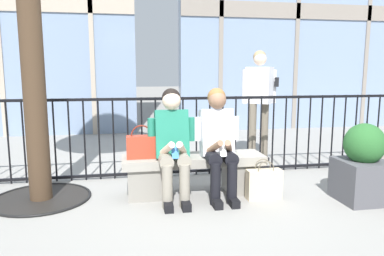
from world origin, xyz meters
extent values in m
plane|color=gray|center=(0.00, 0.00, 0.00)|extent=(60.00, 60.00, 0.00)
cube|color=gray|center=(0.00, 0.00, 0.40)|extent=(1.60, 0.44, 0.10)
cube|color=gray|center=(-0.56, 0.00, 0.17)|extent=(0.36, 0.37, 0.35)
cube|color=gray|center=(0.56, 0.00, 0.17)|extent=(0.36, 0.37, 0.35)
cylinder|color=gray|center=(-0.34, -0.18, 0.47)|extent=(0.15, 0.40, 0.15)
cylinder|color=gray|center=(-0.34, -0.38, 0.23)|extent=(0.11, 0.11, 0.45)
cube|color=black|center=(-0.34, -0.44, 0.04)|extent=(0.09, 0.22, 0.08)
cylinder|color=gray|center=(-0.16, -0.18, 0.47)|extent=(0.15, 0.40, 0.15)
cylinder|color=gray|center=(-0.16, -0.38, 0.23)|extent=(0.11, 0.11, 0.45)
cube|color=black|center=(-0.16, -0.44, 0.04)|extent=(0.09, 0.22, 0.08)
cube|color=#1E7259|center=(-0.25, -0.04, 0.71)|extent=(0.36, 0.30, 0.55)
cylinder|color=#1E7259|center=(-0.47, -0.04, 0.76)|extent=(0.08, 0.08, 0.26)
cylinder|color=beige|center=(-0.33, -0.26, 0.59)|extent=(0.16, 0.28, 0.20)
cylinder|color=#1E7259|center=(-0.03, -0.04, 0.76)|extent=(0.08, 0.08, 0.26)
cylinder|color=beige|center=(-0.17, -0.26, 0.59)|extent=(0.16, 0.28, 0.20)
cube|color=#2D6BB7|center=(-0.25, -0.32, 0.57)|extent=(0.07, 0.10, 0.13)
sphere|color=beige|center=(-0.25, -0.06, 1.08)|extent=(0.20, 0.20, 0.20)
sphere|color=black|center=(-0.25, -0.03, 1.11)|extent=(0.20, 0.20, 0.20)
cylinder|color=black|center=(0.16, -0.18, 0.47)|extent=(0.15, 0.40, 0.15)
cylinder|color=black|center=(0.16, -0.38, 0.23)|extent=(0.11, 0.11, 0.45)
cube|color=black|center=(0.16, -0.44, 0.04)|extent=(0.09, 0.22, 0.08)
cylinder|color=black|center=(0.34, -0.18, 0.47)|extent=(0.15, 0.40, 0.15)
cylinder|color=black|center=(0.34, -0.38, 0.23)|extent=(0.11, 0.11, 0.45)
cube|color=black|center=(0.34, -0.44, 0.04)|extent=(0.09, 0.22, 0.08)
cube|color=silver|center=(0.25, -0.04, 0.71)|extent=(0.36, 0.30, 0.55)
cylinder|color=silver|center=(0.03, -0.04, 0.76)|extent=(0.08, 0.08, 0.26)
cylinder|color=#8E664C|center=(0.17, -0.26, 0.59)|extent=(0.16, 0.28, 0.20)
cylinder|color=silver|center=(0.47, -0.04, 0.76)|extent=(0.08, 0.08, 0.26)
cylinder|color=#8E664C|center=(0.33, -0.26, 0.59)|extent=(0.16, 0.28, 0.20)
cube|color=silver|center=(0.25, -0.32, 0.57)|extent=(0.07, 0.10, 0.13)
sphere|color=#8E664C|center=(0.25, -0.06, 1.08)|extent=(0.20, 0.20, 0.20)
sphere|color=olive|center=(0.25, -0.03, 1.11)|extent=(0.20, 0.20, 0.20)
cube|color=#B23823|center=(-0.58, -0.01, 0.57)|extent=(0.33, 0.16, 0.25)
torus|color=maroon|center=(-0.58, -0.01, 0.70)|extent=(0.23, 0.02, 0.23)
cube|color=beige|center=(0.73, -0.31, 0.16)|extent=(0.39, 0.14, 0.33)
torus|color=#685E4C|center=(0.73, -0.35, 0.35)|extent=(0.18, 0.01, 0.18)
torus|color=#685E4C|center=(0.73, -0.26, 0.35)|extent=(0.18, 0.01, 0.18)
cylinder|color=#6B6051|center=(1.20, 1.43, 0.45)|extent=(0.13, 0.13, 0.90)
cube|color=black|center=(1.20, 1.39, 0.03)|extent=(0.09, 0.22, 0.06)
cylinder|color=#6B6051|center=(1.40, 1.43, 0.45)|extent=(0.13, 0.13, 0.90)
cube|color=black|center=(1.40, 1.39, 0.03)|extent=(0.09, 0.22, 0.06)
cube|color=silver|center=(1.30, 1.43, 1.18)|extent=(0.43, 0.42, 0.56)
cylinder|color=silver|center=(1.06, 1.43, 1.16)|extent=(0.08, 0.08, 0.52)
cylinder|color=silver|center=(1.53, 1.43, 1.16)|extent=(0.08, 0.08, 0.52)
sphere|color=beige|center=(1.30, 1.43, 1.58)|extent=(0.20, 0.20, 0.20)
sphere|color=#997F59|center=(1.30, 1.45, 1.61)|extent=(0.20, 0.20, 0.20)
cube|color=black|center=(1.54, 1.33, 1.23)|extent=(0.07, 0.01, 0.14)
cylinder|color=black|center=(-2.18, 0.78, 0.53)|extent=(0.02, 0.02, 1.06)
cylinder|color=black|center=(-2.00, 0.78, 0.53)|extent=(0.02, 0.02, 1.06)
cylinder|color=black|center=(-1.82, 0.78, 0.53)|extent=(0.02, 0.02, 1.06)
cylinder|color=black|center=(-1.64, 0.78, 0.53)|extent=(0.02, 0.02, 1.06)
cylinder|color=black|center=(-1.45, 0.78, 0.53)|extent=(0.02, 0.02, 1.06)
cylinder|color=black|center=(-1.27, 0.78, 0.53)|extent=(0.02, 0.02, 1.06)
cylinder|color=black|center=(-1.09, 0.78, 0.53)|extent=(0.02, 0.02, 1.06)
cylinder|color=black|center=(-0.91, 0.78, 0.53)|extent=(0.02, 0.02, 1.06)
cylinder|color=black|center=(-0.73, 0.78, 0.53)|extent=(0.02, 0.02, 1.06)
cylinder|color=black|center=(-0.55, 0.78, 0.53)|extent=(0.02, 0.02, 1.06)
cylinder|color=black|center=(-0.36, 0.78, 0.53)|extent=(0.02, 0.02, 1.06)
cylinder|color=black|center=(-0.18, 0.78, 0.53)|extent=(0.02, 0.02, 1.06)
cylinder|color=black|center=(0.00, 0.78, 0.53)|extent=(0.02, 0.02, 1.06)
cylinder|color=black|center=(0.18, 0.78, 0.53)|extent=(0.02, 0.02, 1.06)
cylinder|color=black|center=(0.36, 0.78, 0.53)|extent=(0.02, 0.02, 1.06)
cylinder|color=black|center=(0.55, 0.78, 0.53)|extent=(0.02, 0.02, 1.06)
cylinder|color=black|center=(0.73, 0.78, 0.53)|extent=(0.02, 0.02, 1.06)
cylinder|color=black|center=(0.91, 0.78, 0.53)|extent=(0.02, 0.02, 1.06)
cylinder|color=black|center=(1.09, 0.78, 0.53)|extent=(0.02, 0.02, 1.06)
cylinder|color=black|center=(1.27, 0.78, 0.53)|extent=(0.02, 0.02, 1.06)
cylinder|color=black|center=(1.45, 0.78, 0.53)|extent=(0.02, 0.02, 1.06)
cylinder|color=black|center=(1.64, 0.78, 0.53)|extent=(0.02, 0.02, 1.06)
cylinder|color=black|center=(1.82, 0.78, 0.53)|extent=(0.02, 0.02, 1.06)
cylinder|color=black|center=(2.00, 0.78, 0.53)|extent=(0.02, 0.02, 1.06)
cylinder|color=black|center=(2.18, 0.78, 0.53)|extent=(0.02, 0.02, 1.06)
cylinder|color=black|center=(2.36, 0.78, 0.53)|extent=(0.02, 0.02, 1.06)
cylinder|color=black|center=(2.54, 0.78, 0.53)|extent=(0.02, 0.02, 1.06)
cylinder|color=black|center=(2.73, 0.78, 0.53)|extent=(0.02, 0.02, 1.06)
cylinder|color=black|center=(2.91, 0.78, 0.53)|extent=(0.02, 0.02, 1.06)
cube|color=black|center=(0.00, 0.78, 0.05)|extent=(9.81, 0.04, 0.04)
cube|color=black|center=(0.00, 0.78, 1.04)|extent=(9.81, 0.04, 0.04)
cylinder|color=black|center=(-1.68, 0.11, 0.01)|extent=(1.03, 1.03, 0.01)
torus|color=black|center=(-1.68, 0.11, 0.01)|extent=(1.06, 1.06, 0.03)
cylinder|color=#423021|center=(-1.68, 0.11, 1.70)|extent=(0.23, 0.23, 3.40)
cube|color=slate|center=(2.42, 0.04, 0.17)|extent=(0.36, 0.37, 0.35)
cube|color=#4C4C51|center=(1.75, -0.55, 0.23)|extent=(0.50, 0.50, 0.45)
ellipsoid|color=#28602B|center=(1.75, -0.55, 0.63)|extent=(0.42, 0.42, 0.44)
camera|label=1|loc=(-0.73, -3.95, 1.39)|focal=34.03mm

